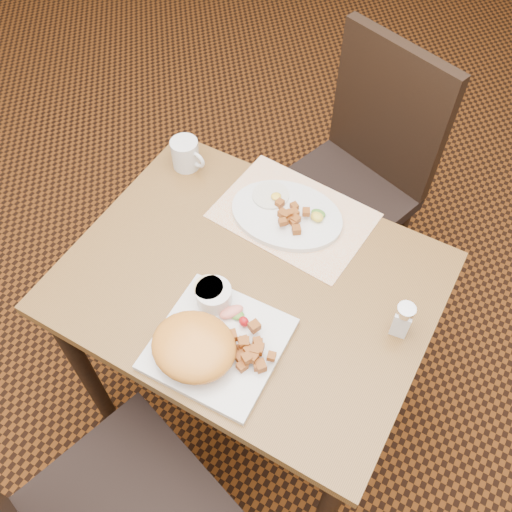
% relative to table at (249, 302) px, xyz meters
% --- Properties ---
extents(ground, '(8.00, 8.00, 0.00)m').
position_rel_table_xyz_m(ground, '(0.00, 0.00, -0.64)').
color(ground, black).
rests_on(ground, ground).
extents(table, '(0.90, 0.70, 0.75)m').
position_rel_table_xyz_m(table, '(0.00, 0.00, 0.00)').
color(table, brown).
rests_on(table, ground).
extents(chair_far, '(0.53, 0.54, 0.97)m').
position_rel_table_xyz_m(chair_far, '(0.02, 0.68, -0.10)').
color(chair_far, black).
rests_on(chair_far, ground).
extents(placemat, '(0.42, 0.31, 0.00)m').
position_rel_table_xyz_m(placemat, '(0.00, 0.24, 0.11)').
color(placemat, white).
rests_on(placemat, table).
extents(plate_square, '(0.29, 0.29, 0.02)m').
position_rel_table_xyz_m(plate_square, '(0.03, -0.19, 0.12)').
color(plate_square, silver).
rests_on(plate_square, table).
extents(plate_oval, '(0.33, 0.26, 0.02)m').
position_rel_table_xyz_m(plate_oval, '(-0.01, 0.22, 0.12)').
color(plate_oval, silver).
rests_on(plate_oval, placemat).
extents(hollandaise_mound, '(0.20, 0.17, 0.07)m').
position_rel_table_xyz_m(hollandaise_mound, '(-0.00, -0.24, 0.16)').
color(hollandaise_mound, orange).
rests_on(hollandaise_mound, plate_square).
extents(ramekin, '(0.09, 0.09, 0.05)m').
position_rel_table_xyz_m(ramekin, '(-0.04, -0.10, 0.15)').
color(ramekin, silver).
rests_on(ramekin, plate_square).
extents(garnish_sq, '(0.08, 0.07, 0.03)m').
position_rel_table_xyz_m(garnish_sq, '(0.03, -0.12, 0.14)').
color(garnish_sq, '#387223').
rests_on(garnish_sq, plate_square).
extents(fried_egg, '(0.10, 0.10, 0.02)m').
position_rel_table_xyz_m(fried_egg, '(-0.08, 0.25, 0.13)').
color(fried_egg, white).
rests_on(fried_egg, plate_oval).
extents(garnish_ov, '(0.04, 0.05, 0.02)m').
position_rel_table_xyz_m(garnish_ov, '(0.07, 0.25, 0.14)').
color(garnish_ov, '#387223').
rests_on(garnish_ov, plate_oval).
extents(salt_shaker, '(0.05, 0.05, 0.10)m').
position_rel_table_xyz_m(salt_shaker, '(0.37, 0.05, 0.16)').
color(salt_shaker, white).
rests_on(salt_shaker, table).
extents(coffee_mug, '(0.11, 0.08, 0.09)m').
position_rel_table_xyz_m(coffee_mug, '(-0.35, 0.25, 0.15)').
color(coffee_mug, silver).
rests_on(coffee_mug, table).
extents(home_fries_sq, '(0.13, 0.12, 0.04)m').
position_rel_table_xyz_m(home_fries_sq, '(0.11, -0.18, 0.14)').
color(home_fries_sq, '#A6561A').
rests_on(home_fries_sq, plate_square).
extents(home_fries_ov, '(0.11, 0.10, 0.03)m').
position_rel_table_xyz_m(home_fries_ov, '(0.01, 0.21, 0.14)').
color(home_fries_ov, '#A6561A').
rests_on(home_fries_ov, plate_oval).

